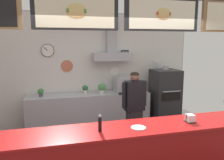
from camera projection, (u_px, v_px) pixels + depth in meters
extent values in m
cube|color=gray|center=(90.00, 70.00, 5.98)|extent=(5.31, 0.12, 2.89)
cube|color=silver|center=(90.00, 71.00, 5.92)|extent=(5.27, 0.01, 2.85)
cylinder|color=black|center=(48.00, 50.00, 5.57)|extent=(0.31, 0.02, 0.31)
cylinder|color=white|center=(48.00, 51.00, 5.56)|extent=(0.29, 0.01, 0.29)
cube|color=black|center=(46.00, 49.00, 5.53)|extent=(0.09, 0.01, 0.08)
cylinder|color=#C1664C|center=(67.00, 66.00, 5.74)|extent=(0.29, 0.02, 0.29)
cylinder|color=white|center=(114.00, 71.00, 6.07)|extent=(0.23, 0.02, 0.23)
cube|color=black|center=(125.00, 55.00, 6.07)|extent=(0.21, 0.02, 0.24)
cube|color=#AFAFAF|center=(125.00, 55.00, 6.06)|extent=(0.15, 0.01, 0.17)
cube|color=white|center=(156.00, 65.00, 6.35)|extent=(0.18, 0.02, 0.28)
cube|color=silver|center=(156.00, 65.00, 6.34)|extent=(0.13, 0.01, 0.20)
cube|color=#A3A5AD|center=(112.00, 56.00, 5.80)|extent=(0.97, 0.41, 0.20)
cube|color=#A3A5AD|center=(111.00, 34.00, 5.79)|extent=(0.24, 0.24, 0.93)
cube|color=black|center=(76.00, 12.00, 2.98)|extent=(1.12, 0.05, 0.45)
cube|color=beige|center=(76.00, 12.00, 2.96)|extent=(1.01, 0.01, 0.40)
ellipsoid|color=#E5BC70|center=(76.00, 11.00, 2.94)|extent=(0.27, 0.04, 0.19)
cube|color=#51843D|center=(76.00, 11.00, 2.93)|extent=(0.25, 0.01, 0.05)
cube|color=black|center=(162.00, 15.00, 3.28)|extent=(1.12, 0.05, 0.45)
cube|color=#F2E5C6|center=(163.00, 15.00, 3.26)|extent=(1.01, 0.01, 0.40)
ellipsoid|color=#E5BC70|center=(163.00, 14.00, 3.24)|extent=(0.23, 0.04, 0.16)
cube|color=#B74233|center=(164.00, 14.00, 3.24)|extent=(0.22, 0.01, 0.04)
cube|color=#B31515|center=(126.00, 129.00, 3.12)|extent=(4.46, 0.63, 0.03)
cube|color=#A3A5AD|center=(89.00, 112.00, 5.74)|extent=(2.98, 0.61, 0.92)
cube|color=gray|center=(90.00, 123.00, 5.79)|extent=(2.83, 0.56, 0.02)
cube|color=#232326|center=(165.00, 98.00, 5.99)|extent=(0.65, 0.65, 1.47)
cube|color=black|center=(171.00, 96.00, 5.65)|extent=(0.49, 0.02, 0.20)
cube|color=#A3A5AD|center=(172.00, 91.00, 5.62)|extent=(0.46, 0.02, 0.02)
cylinder|color=#A3A5AD|center=(166.00, 68.00, 5.86)|extent=(0.14, 0.14, 0.10)
cube|color=#232328|center=(134.00, 130.00, 4.70)|extent=(0.30, 0.23, 0.82)
cube|color=black|center=(134.00, 96.00, 4.59)|extent=(0.40, 0.27, 0.59)
cylinder|color=black|center=(145.00, 93.00, 4.67)|extent=(0.08, 0.08, 0.51)
cylinder|color=black|center=(124.00, 95.00, 4.50)|extent=(0.08, 0.08, 0.51)
sphere|color=brown|center=(135.00, 77.00, 4.52)|extent=(0.19, 0.19, 0.19)
ellipsoid|color=black|center=(135.00, 74.00, 4.52)|extent=(0.18, 0.18, 0.10)
cube|color=#A3A5AD|center=(124.00, 84.00, 5.83)|extent=(0.45, 0.41, 0.40)
cylinder|color=#4C4C51|center=(123.00, 87.00, 5.59)|extent=(0.06, 0.06, 0.06)
cube|color=black|center=(127.00, 93.00, 5.63)|extent=(0.40, 0.10, 0.04)
sphere|color=black|center=(132.00, 82.00, 5.64)|extent=(0.04, 0.04, 0.04)
cylinder|color=#4C4C51|center=(41.00, 95.00, 5.38)|extent=(0.09, 0.09, 0.07)
ellipsoid|color=#387A3D|center=(41.00, 91.00, 5.37)|extent=(0.14, 0.14, 0.13)
cylinder|color=beige|center=(85.00, 92.00, 5.65)|extent=(0.10, 0.10, 0.09)
ellipsoid|color=#2D6638|center=(85.00, 88.00, 5.64)|extent=(0.15, 0.15, 0.13)
cylinder|color=beige|center=(102.00, 92.00, 5.71)|extent=(0.13, 0.13, 0.08)
ellipsoid|color=#47894C|center=(102.00, 87.00, 5.69)|extent=(0.20, 0.20, 0.18)
cylinder|color=white|center=(138.00, 128.00, 3.09)|extent=(0.20, 0.20, 0.01)
cube|color=#262628|center=(190.00, 121.00, 3.34)|extent=(0.13, 0.13, 0.01)
cylinder|color=#262628|center=(186.00, 118.00, 3.31)|extent=(0.01, 0.01, 0.13)
cylinder|color=#262628|center=(194.00, 117.00, 3.34)|extent=(0.01, 0.01, 0.13)
cube|color=white|center=(190.00, 118.00, 3.33)|extent=(0.11, 0.11, 0.11)
cylinder|color=black|center=(100.00, 124.00, 2.97)|extent=(0.05, 0.05, 0.19)
sphere|color=gray|center=(100.00, 116.00, 2.95)|extent=(0.04, 0.04, 0.04)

